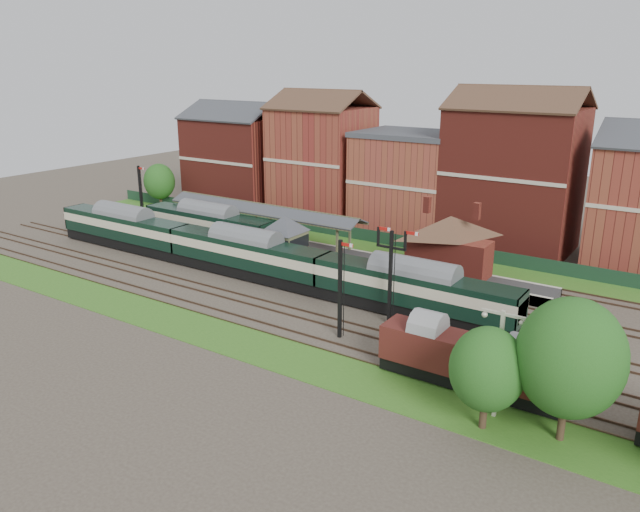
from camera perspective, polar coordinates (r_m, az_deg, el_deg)
The scene contains 21 objects.
ground at distance 60.25m, azimuth -2.75°, elevation -2.86°, with size 160.00×160.00×0.00m, color #473D33.
grass_back at distance 73.04m, azimuth 4.72°, elevation 0.79°, with size 90.00×4.50×0.06m, color #2D6619.
grass_front at distance 51.81m, azimuth -10.70°, elevation -6.61°, with size 90.00×5.00×0.06m, color #2D6619.
fence at distance 74.53m, azimuth 5.49°, elevation 1.68°, with size 90.00×0.12×1.50m, color #193823.
platform at distance 70.36m, azimuth -1.32°, elevation 0.59°, with size 55.00×3.40×1.00m, color #2D2D2D.
signal_box at distance 63.43m, azimuth -3.23°, elevation 1.22°, with size 5.40×5.40×6.00m.
brick_hut at distance 59.78m, azimuth 2.95°, elevation -1.81°, with size 3.20×2.64×2.94m.
station_building at distance 61.58m, azimuth 11.72°, elevation 1.12°, with size 8.10×8.10×5.90m.
canopy at distance 72.82m, azimuth -5.22°, elevation 4.43°, with size 26.00×3.89×4.08m.
semaphore_bracket at distance 50.69m, azimuth 6.50°, elevation -1.37°, with size 3.60×0.25×8.18m.
semaphore_platform_end at distance 84.77m, azimuth -16.07°, elevation 5.37°, with size 1.23×0.25×8.00m.
semaphore_siding at distance 48.08m, azimuth 1.86°, elevation -2.92°, with size 1.23×0.25×8.00m.
yard_lamp at distance 39.04m, azimuth 16.07°, elevation -8.92°, with size 2.60×0.22×7.00m.
town_backdrop at distance 79.31m, azimuth 7.94°, elevation 7.19°, with size 69.00×10.00×16.00m.
dmu_train at distance 62.66m, azimuth -6.75°, elevation 0.23°, with size 55.08×2.89×4.23m.
platform_railcar at distance 74.64m, azimuth -10.16°, elevation 2.85°, with size 18.08×2.85×4.16m.
goods_van_a at distance 41.87m, azimuth 18.06°, elevation -10.23°, with size 5.89×2.55×3.57m.
goods_van_b at distance 43.72m, azimuth 9.74°, elevation -8.28°, with size 6.05×2.62×3.67m.
tree_near at distance 37.42m, azimuth 21.91°, elevation -8.65°, with size 6.00×6.00×8.67m.
tree_far at distance 37.72m, azimuth 15.05°, elevation -9.98°, with size 4.41×4.41×6.43m.
tree_back at distance 94.73m, azimuth -14.47°, elevation 6.61°, with size 4.52×4.52×6.60m.
Camera 1 is at (33.77, -45.32, 20.85)m, focal length 35.00 mm.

